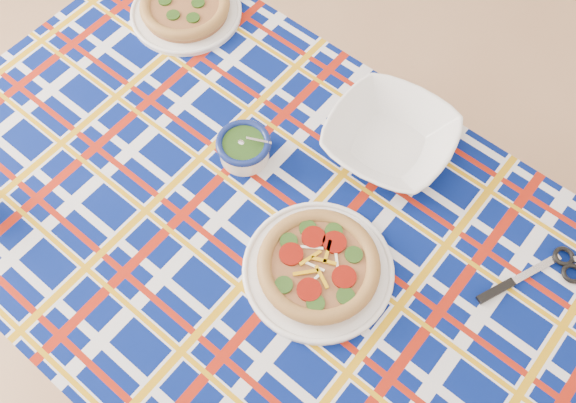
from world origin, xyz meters
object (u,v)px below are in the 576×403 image
Objects in this scene: dining_table at (258,239)px; pesto_bowl at (244,147)px; serving_bowl at (390,138)px; main_focaccia_plate at (319,266)px.

dining_table is 13.29× the size of pesto_bowl.
serving_bowl is (0.24, 0.20, -0.00)m from pesto_bowl.
dining_table is 5.09× the size of main_focaccia_plate.
main_focaccia_plate is at bearing -0.61° from dining_table.
main_focaccia_plate is at bearing -83.19° from serving_bowl.
dining_table is at bearing 175.32° from main_focaccia_plate.
pesto_bowl is at bearing 139.44° from dining_table.
main_focaccia_plate is (0.16, -0.01, 0.10)m from dining_table.
dining_table is 0.20m from pesto_bowl.
dining_table is 5.78× the size of serving_bowl.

